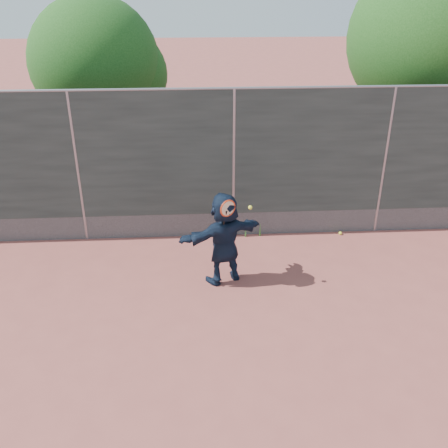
{
  "coord_description": "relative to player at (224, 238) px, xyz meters",
  "views": [
    {
      "loc": [
        -0.75,
        -5.66,
        4.85
      ],
      "look_at": [
        -0.29,
        1.8,
        1.1
      ],
      "focal_mm": 40.0,
      "sensor_mm": 36.0,
      "label": 1
    }
  ],
  "objects": [
    {
      "name": "weed_clump",
      "position": [
        0.59,
        1.59,
        -0.69
      ],
      "size": [
        0.68,
        0.07,
        0.3
      ],
      "color": "#387226",
      "rests_on": "ground"
    },
    {
      "name": "tree_right",
      "position": [
        4.98,
        3.95,
        2.67
      ],
      "size": [
        3.78,
        3.6,
        5.39
      ],
      "color": "#382314",
      "rests_on": "ground"
    },
    {
      "name": "swing_action",
      "position": [
        0.08,
        -0.19,
        0.63
      ],
      "size": [
        0.54,
        0.19,
        0.51
      ],
      "color": "red",
      "rests_on": "ground"
    },
    {
      "name": "fence",
      "position": [
        0.29,
        1.7,
        0.76
      ],
      "size": [
        20.0,
        0.06,
        3.03
      ],
      "color": "#38423D",
      "rests_on": "ground"
    },
    {
      "name": "tree_left",
      "position": [
        -2.55,
        4.75,
        2.11
      ],
      "size": [
        3.15,
        3.0,
        4.53
      ],
      "color": "#382314",
      "rests_on": "ground"
    },
    {
      "name": "ground",
      "position": [
        0.29,
        -1.8,
        -0.83
      ],
      "size": [
        80.0,
        80.0,
        0.0
      ],
      "primitive_type": "plane",
      "color": "#9E4C42",
      "rests_on": "ground"
    },
    {
      "name": "player",
      "position": [
        0.0,
        0.0,
        0.0
      ],
      "size": [
        1.6,
        1.06,
        1.65
      ],
      "primitive_type": "imported",
      "rotation": [
        0.0,
        0.0,
        3.56
      ],
      "color": "#121F33",
      "rests_on": "ground"
    },
    {
      "name": "ball_ground",
      "position": [
        2.52,
        1.55,
        -0.79
      ],
      "size": [
        0.07,
        0.07,
        0.07
      ],
      "primitive_type": "sphere",
      "color": "yellow",
      "rests_on": "ground"
    }
  ]
}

